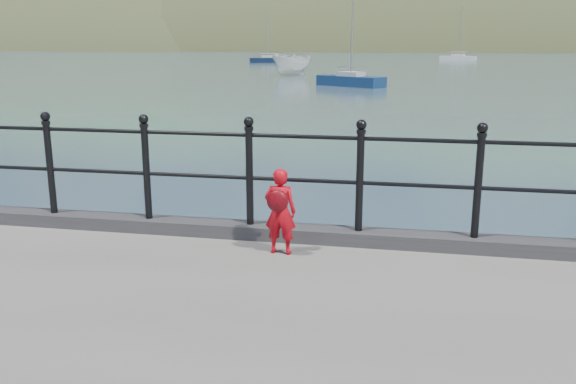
% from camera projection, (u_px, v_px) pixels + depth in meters
% --- Properties ---
extents(ground, '(600.00, 600.00, 0.00)m').
position_uv_depth(ground, '(305.00, 318.00, 7.08)').
color(ground, '#2D4251').
rests_on(ground, ground).
extents(kerb, '(60.00, 0.30, 0.15)m').
position_uv_depth(kerb, '(303.00, 234.00, 6.68)').
color(kerb, '#28282B').
rests_on(kerb, quay).
extents(railing, '(18.11, 0.11, 1.20)m').
position_uv_depth(railing, '(304.00, 167.00, 6.50)').
color(railing, black).
rests_on(railing, kerb).
extents(far_shore, '(830.00, 200.00, 156.00)m').
position_uv_depth(far_shore, '(508.00, 109.00, 233.20)').
color(far_shore, '#333A21').
rests_on(far_shore, ground).
extents(child, '(0.33, 0.30, 0.89)m').
position_uv_depth(child, '(280.00, 210.00, 6.17)').
color(child, red).
rests_on(child, quay).
extents(launch_white, '(3.87, 5.42, 1.96)m').
position_uv_depth(launch_white, '(292.00, 65.00, 54.43)').
color(launch_white, white).
rests_on(launch_white, ground).
extents(sailboat_deep, '(5.61, 2.96, 8.07)m').
position_uv_depth(sailboat_deep, '(458.00, 58.00, 93.51)').
color(sailboat_deep, silver).
rests_on(sailboat_deep, ground).
extents(sailboat_left, '(5.33, 3.11, 7.39)m').
position_uv_depth(sailboat_left, '(268.00, 60.00, 85.07)').
color(sailboat_left, black).
rests_on(sailboat_left, ground).
extents(sailboat_port, '(5.04, 3.97, 7.33)m').
position_uv_depth(sailboat_port, '(351.00, 81.00, 42.17)').
color(sailboat_port, navy).
rests_on(sailboat_port, ground).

